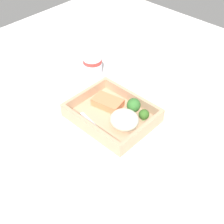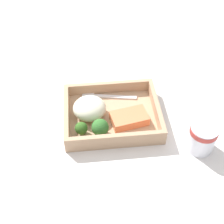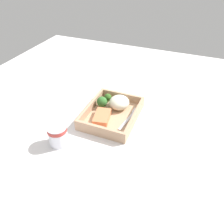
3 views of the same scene
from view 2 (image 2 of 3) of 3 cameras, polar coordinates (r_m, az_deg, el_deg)
The scene contains 10 objects.
ground_plane at distance 87.01cm, azimuth 0.00°, elevation -1.66°, with size 160.00×160.00×2.00cm, color silver.
takeout_tray at distance 85.81cm, azimuth 0.00°, elevation -0.95°, with size 25.58×20.48×1.20cm, color tan.
tray_rim at distance 84.07cm, azimuth 0.00°, elevation 0.12°, with size 25.58×20.48×3.52cm.
salmon_fillet at distance 83.15cm, azimuth 3.17°, elevation -1.16°, with size 9.54×5.80×2.55cm, color #EA794D.
mashed_potatoes at distance 83.83cm, azimuth -4.12°, elevation 0.69°, with size 8.94×8.54×5.32cm, color silver.
broccoli_floret_1 at distance 79.23cm, azimuth -2.18°, elevation -2.86°, with size 4.47×4.47×4.95cm.
broccoli_floret_2 at distance 80.08cm, azimuth -5.65°, elevation -3.00°, with size 3.31×3.31×3.82cm.
fork at distance 90.32cm, azimuth -1.18°, elevation 2.86°, with size 15.86×4.23×0.44cm.
paper_cup at distance 79.76cm, azimuth 16.19°, elevation -4.34°, with size 6.92×6.92×7.87cm.
receipt_slip at distance 89.34cm, azimuth -14.21°, elevation -0.82°, with size 9.01×15.39×0.24cm, color white.
Camera 2 is at (5.84, 56.95, 64.53)cm, focal length 50.00 mm.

